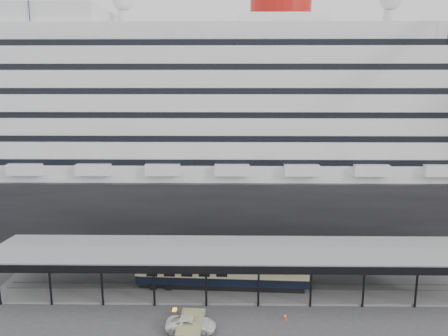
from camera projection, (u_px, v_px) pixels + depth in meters
The scene contains 8 objects.
ground at pixel (232, 310), 47.70m from camera, with size 200.00×200.00×0.00m, color #39393C.
cruise_ship at pixel (232, 118), 75.45m from camera, with size 130.00×30.00×43.90m.
platform_canopy at pixel (232, 270), 52.13m from camera, with size 56.00×9.18×5.30m.
port_truck at pixel (191, 324), 43.67m from camera, with size 2.31×5.00×1.39m, color white.
pullman_carriage at pixel (222, 270), 52.13m from camera, with size 20.55×3.69×20.06m.
traffic_cone_left at pixel (189, 323), 44.43m from camera, with size 0.48×0.48×0.74m.
traffic_cone_mid at pixel (201, 314), 46.18m from camera, with size 0.45×0.45×0.70m.
traffic_cone_right at pixel (285, 317), 45.73m from camera, with size 0.39×0.39×0.68m.
Camera 1 is at (-0.32, -43.71, 24.65)m, focal length 35.00 mm.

